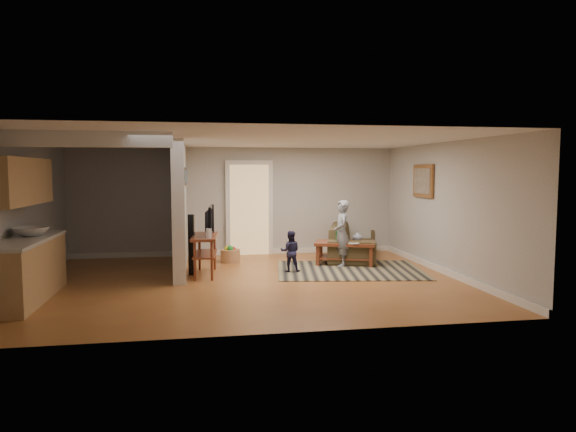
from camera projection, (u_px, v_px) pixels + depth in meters
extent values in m
plane|color=brown|center=(249.00, 281.00, 9.11)|extent=(7.50, 7.50, 0.00)
cube|color=#A29F9B|center=(236.00, 201.00, 11.95)|extent=(7.50, 0.04, 2.50)
cube|color=#A29F9B|center=(19.00, 214.00, 8.37)|extent=(0.04, 6.00, 2.50)
cube|color=#A29F9B|center=(447.00, 209.00, 9.64)|extent=(0.04, 6.00, 2.50)
cube|color=white|center=(248.00, 139.00, 8.89)|extent=(7.50, 6.00, 0.04)
cube|color=#A29F9B|center=(181.00, 206.00, 10.22)|extent=(0.15, 3.10, 2.50)
cube|color=white|center=(178.00, 213.00, 8.70)|extent=(0.22, 0.10, 2.50)
cube|color=white|center=(237.00, 252.00, 12.02)|extent=(7.50, 0.04, 0.12)
cube|color=white|center=(444.00, 271.00, 9.74)|extent=(0.04, 6.00, 0.12)
cube|color=#D8B272|center=(249.00, 210.00, 11.96)|extent=(0.90, 0.06, 2.10)
cube|color=tan|center=(26.00, 271.00, 7.71)|extent=(0.60, 2.20, 0.90)
cube|color=beige|center=(25.00, 240.00, 7.66)|extent=(0.64, 2.24, 0.05)
cube|color=tan|center=(21.00, 181.00, 7.58)|extent=(0.35, 2.00, 0.70)
imported|color=silver|center=(31.00, 236.00, 7.96)|extent=(0.54, 0.54, 0.19)
cube|color=#2F2315|center=(184.00, 177.00, 9.55)|extent=(0.03, 0.40, 0.34)
cube|color=#2F2315|center=(185.00, 176.00, 10.04)|extent=(0.03, 0.40, 0.34)
cube|color=#2F2315|center=(186.00, 176.00, 10.53)|extent=(0.03, 0.40, 0.34)
cube|color=brown|center=(423.00, 181.00, 10.57)|extent=(0.04, 0.90, 0.68)
cube|color=black|center=(350.00, 270.00, 10.11)|extent=(3.09, 2.45, 0.01)
imported|color=#433A21|center=(353.00, 257.00, 11.71)|extent=(1.75, 2.73, 0.74)
cube|color=#5F2416|center=(345.00, 243.00, 10.72)|extent=(1.39, 1.09, 0.06)
cube|color=silver|center=(345.00, 243.00, 10.72)|extent=(0.86, 0.66, 0.02)
cube|color=#5F2416|center=(345.00, 257.00, 10.74)|extent=(1.26, 0.95, 0.03)
cube|color=#5F2416|center=(318.00, 255.00, 10.55)|extent=(0.09, 0.09, 0.45)
cube|color=#5F2416|center=(371.00, 257.00, 10.36)|extent=(0.09, 0.09, 0.45)
cube|color=#5F2416|center=(321.00, 251.00, 11.11)|extent=(0.09, 0.09, 0.45)
cube|color=#5F2416|center=(371.00, 252.00, 10.92)|extent=(0.09, 0.09, 0.45)
imported|color=navy|center=(358.00, 241.00, 10.79)|extent=(0.26, 0.26, 0.21)
cylinder|color=#155C27|center=(337.00, 237.00, 10.58)|extent=(0.07, 0.07, 0.24)
imported|color=#998C4C|center=(329.00, 240.00, 10.96)|extent=(0.23, 0.29, 0.03)
imported|color=#66594C|center=(349.00, 243.00, 10.50)|extent=(0.34, 0.37, 0.02)
cube|color=#5F2416|center=(205.00, 237.00, 9.61)|extent=(0.54, 1.23, 0.05)
cube|color=#5F2416|center=(205.00, 254.00, 9.63)|extent=(0.48, 1.12, 0.03)
cylinder|color=#5F2416|center=(195.00, 260.00, 9.11)|extent=(0.05, 0.05, 0.74)
cylinder|color=#5F2416|center=(200.00, 251.00, 10.14)|extent=(0.05, 0.05, 0.74)
cylinder|color=#5F2416|center=(212.00, 260.00, 9.14)|extent=(0.05, 0.05, 0.74)
cylinder|color=#5F2416|center=(215.00, 251.00, 10.16)|extent=(0.05, 0.05, 0.74)
imported|color=black|center=(206.00, 235.00, 9.61)|extent=(0.20, 0.97, 0.56)
cylinder|color=white|center=(209.00, 233.00, 9.16)|extent=(0.10, 0.10, 0.18)
cube|color=black|center=(192.00, 245.00, 9.64)|extent=(0.13, 0.13, 1.15)
cube|color=black|center=(193.00, 240.00, 11.14)|extent=(0.09, 0.09, 0.93)
cylinder|color=#A57147|center=(230.00, 256.00, 11.02)|extent=(0.42, 0.42, 0.27)
sphere|color=red|center=(233.00, 249.00, 11.05)|extent=(0.13, 0.13, 0.13)
sphere|color=yellow|center=(227.00, 249.00, 11.01)|extent=(0.13, 0.13, 0.13)
sphere|color=green|center=(230.00, 248.00, 10.95)|extent=(0.13, 0.13, 0.13)
imported|color=gray|center=(341.00, 266.00, 10.56)|extent=(0.38, 0.53, 1.36)
imported|color=#201F41|center=(290.00, 272.00, 9.96)|extent=(0.44, 0.37, 0.80)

